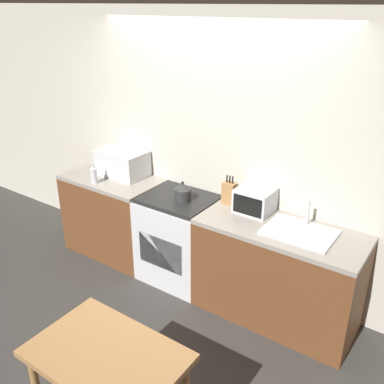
% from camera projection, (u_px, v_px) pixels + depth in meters
% --- Properties ---
extents(ground_plane, '(16.00, 16.00, 0.00)m').
position_uv_depth(ground_plane, '(144.00, 324.00, 3.80)').
color(ground_plane, '#33302D').
extents(wall_back, '(10.00, 0.06, 2.60)m').
position_uv_depth(wall_back, '(213.00, 152.00, 4.11)').
color(wall_back, beige).
rests_on(wall_back, ground_plane).
extents(counter_left_run, '(1.07, 0.62, 0.90)m').
position_uv_depth(counter_left_run, '(115.00, 215.00, 4.75)').
color(counter_left_run, brown).
rests_on(counter_left_run, ground_plane).
extents(counter_right_run, '(1.41, 0.62, 0.90)m').
position_uv_depth(counter_right_run, '(277.00, 273.00, 3.73)').
color(counter_right_run, brown).
rests_on(counter_right_run, ground_plane).
extents(stove_range, '(0.71, 0.62, 0.90)m').
position_uv_depth(stove_range, '(179.00, 238.00, 4.29)').
color(stove_range, silver).
rests_on(stove_range, ground_plane).
extents(kettle, '(0.16, 0.16, 0.20)m').
position_uv_depth(kettle, '(183.00, 192.00, 4.00)').
color(kettle, '#2D2D2D').
rests_on(kettle, stove_range).
extents(microwave, '(0.51, 0.35, 0.27)m').
position_uv_depth(microwave, '(122.00, 163.00, 4.57)').
color(microwave, silver).
rests_on(microwave, counter_left_run).
extents(bottle, '(0.07, 0.07, 0.23)m').
position_uv_depth(bottle, '(94.00, 175.00, 4.39)').
color(bottle, silver).
rests_on(bottle, counter_left_run).
extents(knife_block, '(0.12, 0.09, 0.28)m').
position_uv_depth(knife_block, '(229.00, 193.00, 3.93)').
color(knife_block, '#9E7042').
rests_on(knife_block, counter_right_run).
extents(toaster_oven, '(0.32, 0.28, 0.22)m').
position_uv_depth(toaster_oven, '(255.00, 200.00, 3.78)').
color(toaster_oven, silver).
rests_on(toaster_oven, counter_right_run).
extents(sink_basin, '(0.56, 0.41, 0.24)m').
position_uv_depth(sink_basin, '(300.00, 231.00, 3.47)').
color(sink_basin, silver).
rests_on(sink_basin, counter_right_run).
extents(dining_table, '(0.90, 0.60, 0.77)m').
position_uv_depth(dining_table, '(108.00, 368.00, 2.51)').
color(dining_table, '#9E7042').
rests_on(dining_table, ground_plane).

